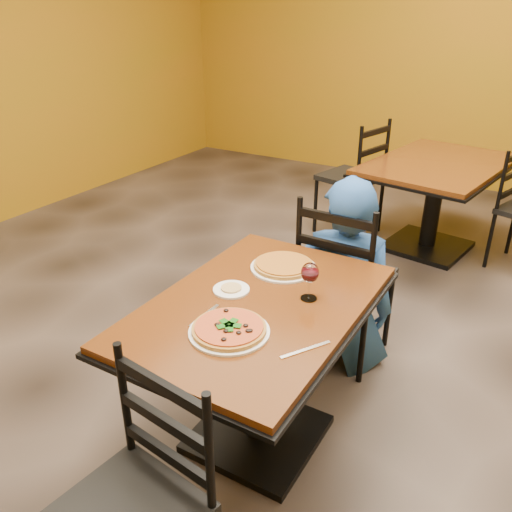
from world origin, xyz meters
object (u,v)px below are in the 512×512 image
Objects in this scene: diner at (345,273)px; pizza_main at (229,328)px; side_plate at (231,290)px; pizza_far at (283,265)px; wine_glass at (310,280)px; table_main at (258,341)px; chair_main_far at (346,278)px; table_second at (436,185)px; plate_far at (283,268)px; chair_second_left at (350,178)px; plate_main at (229,332)px.

diner reaches higher than pizza_main.
pizza_far is at bearing 72.17° from side_plate.
diner is 0.53m from pizza_far.
side_plate is at bearing -161.07° from wine_glass.
table_main is at bearing -9.56° from side_plate.
chair_main_far reaches higher than pizza_main.
chair_main_far is at bearing -92.40° from table_second.
plate_far is at bearing 72.17° from side_plate.
side_plate is (-0.23, -0.77, 0.20)m from diner.
table_second is 1.51× the size of chair_main_far.
table_main is 7.69× the size of side_plate.
table_second is 0.73m from chair_second_left.
table_main is at bearing -80.80° from pizza_far.
table_second is at bearing 86.73° from table_main.
chair_second_left is 2.59m from wine_glass.
plate_far is (0.53, -2.26, 0.25)m from chair_second_left.
plate_main is at bearing 25.42° from chair_second_left.
chair_main_far is (-0.07, -1.74, -0.07)m from table_second.
side_plate is at bearing 170.44° from table_main.
table_second is at bearing 90.50° from wine_glass.
wine_glass is (0.32, 0.11, 0.08)m from side_plate.
plate_far and side_plate have the same top height.
side_plate is (-0.17, 0.27, 0.00)m from plate_main.
side_plate is (-0.30, -2.57, 0.19)m from table_second.
plate_far reaches higher than table_main.
table_main is 2.65m from chair_second_left.
diner is 6.90× the size of side_plate.
table_main is 3.97× the size of plate_main.
chair_main_far is 0.60m from pizza_far.
pizza_main reaches higher than table_main.
side_plate is at bearing 76.70° from chair_main_far.
pizza_main is at bearing -85.65° from table_main.
table_second is at bearing -90.45° from chair_main_far.
side_plate is 0.89× the size of wine_glass.
chair_main_far is 3.20× the size of plate_far.
table_main is 0.32m from plate_main.
table_main is 0.25m from side_plate.
plate_main is 1.00× the size of plate_far.
chair_main_far is 3.20× the size of plate_main.
table_second is 2.28m from plate_far.
plate_far is (-0.07, 0.58, -0.02)m from pizza_main.
chair_second_left is 3.27× the size of plate_far.
table_main is at bearing 69.25° from diner.
plate_far is (-0.13, -0.52, 0.26)m from chair_main_far.
table_main is 6.83× the size of wine_glass.
chair_main_far is at bearing 74.74° from side_plate.
pizza_main is 1.58× the size of wine_glass.
pizza_main is at bearing -58.44° from side_plate.
table_main is at bearing -80.80° from plate_far.
diner is (-0.06, -1.80, -0.01)m from table_second.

